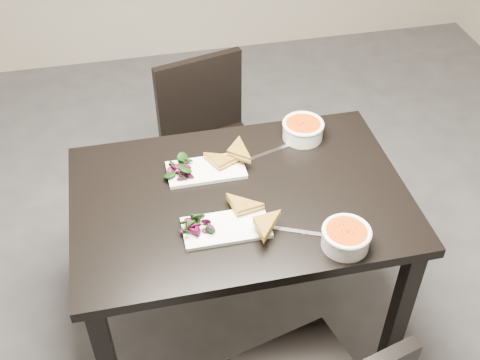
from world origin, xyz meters
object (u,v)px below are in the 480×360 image
(chair_far, at_px, (211,138))
(soup_bowl_near, at_px, (346,237))
(soup_bowl_far, at_px, (303,129))
(plate_near, at_px, (226,228))
(table, at_px, (240,214))
(plate_far, at_px, (206,170))

(chair_far, bearing_deg, soup_bowl_near, -88.74)
(soup_bowl_near, bearing_deg, chair_far, 105.46)
(soup_bowl_near, relative_size, soup_bowl_far, 0.98)
(soup_bowl_far, bearing_deg, plate_near, -132.62)
(table, bearing_deg, plate_near, -117.62)
(chair_far, bearing_deg, soup_bowl_far, -67.58)
(table, relative_size, soup_bowl_near, 7.40)
(soup_bowl_near, height_order, soup_bowl_far, soup_bowl_far)
(table, height_order, chair_far, chair_far)
(plate_far, xyz_separation_m, soup_bowl_far, (0.41, 0.12, 0.03))
(plate_near, bearing_deg, soup_bowl_far, 47.38)
(plate_far, bearing_deg, chair_far, 78.97)
(table, bearing_deg, soup_bowl_far, 41.09)
(chair_far, bearing_deg, plate_near, -110.27)
(table, bearing_deg, chair_far, 89.35)
(soup_bowl_near, bearing_deg, table, 132.44)
(plate_near, height_order, soup_bowl_far, soup_bowl_far)
(table, xyz_separation_m, soup_bowl_far, (0.31, 0.27, 0.14))
(soup_bowl_near, distance_m, soup_bowl_far, 0.59)
(plate_near, distance_m, soup_bowl_near, 0.40)
(plate_near, bearing_deg, plate_far, 92.76)
(chair_far, relative_size, plate_far, 2.95)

